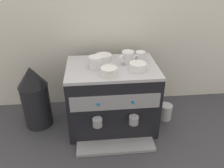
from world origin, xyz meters
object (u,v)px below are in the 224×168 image
espresso_machine (112,97)px  ceramic_cup_1 (95,62)px  milk_pitcher (166,112)px  coffee_grinder (35,96)px  ceramic_bowl_1 (138,67)px  ceramic_cup_0 (127,57)px  ceramic_cup_2 (140,57)px  ceramic_bowl_2 (104,57)px  ceramic_bowl_0 (109,72)px

espresso_machine → ceramic_cup_1: (-0.10, -0.01, 0.25)m
milk_pitcher → ceramic_cup_1: bearing=-176.8°
espresso_machine → coffee_grinder: espresso_machine is taller
ceramic_bowl_1 → ceramic_cup_0: bearing=112.0°
espresso_machine → ceramic_cup_1: size_ratio=4.68×
ceramic_cup_2 → milk_pitcher: ceramic_cup_2 is taller
espresso_machine → ceramic_bowl_2: bearing=113.5°
ceramic_bowl_0 → milk_pitcher: ceramic_bowl_0 is taller
ceramic_cup_0 → ceramic_cup_2: (0.08, 0.01, -0.00)m
ceramic_cup_1 → ceramic_bowl_0: 0.12m
ceramic_cup_2 → ceramic_bowl_2: bearing=167.7°
coffee_grinder → milk_pitcher: bearing=-2.1°
ceramic_cup_2 → ceramic_bowl_0: bearing=-141.9°
ceramic_bowl_2 → coffee_grinder: size_ratio=0.24×
coffee_grinder → milk_pitcher: size_ratio=3.82×
espresso_machine → ceramic_bowl_2: size_ratio=5.42×
milk_pitcher → ceramic_bowl_0: bearing=-162.8°
espresso_machine → ceramic_bowl_0: 0.26m
espresso_machine → ceramic_bowl_1: ceramic_bowl_1 is taller
ceramic_cup_0 → ceramic_bowl_0: bearing=-129.8°
espresso_machine → ceramic_bowl_0: (-0.03, -0.11, 0.24)m
ceramic_cup_0 → milk_pitcher: ceramic_cup_0 is taller
espresso_machine → ceramic_cup_0: size_ratio=5.29×
espresso_machine → ceramic_cup_0: ceramic_cup_0 is taller
espresso_machine → milk_pitcher: bearing=2.7°
milk_pitcher → coffee_grinder: bearing=177.9°
espresso_machine → milk_pitcher: size_ratio=4.91×
ceramic_bowl_0 → espresso_machine: bearing=75.4°
ceramic_bowl_0 → milk_pitcher: bearing=17.2°
ceramic_cup_1 → coffee_grinder: size_ratio=0.27×
ceramic_bowl_1 → coffee_grinder: ceramic_bowl_1 is taller
ceramic_cup_0 → ceramic_cup_2: 0.08m
ceramic_cup_0 → coffee_grinder: bearing=179.5°
ceramic_bowl_0 → ceramic_bowl_1: 0.18m
ceramic_cup_0 → ceramic_cup_2: ceramic_cup_0 is taller
ceramic_cup_1 → milk_pitcher: 0.63m
espresso_machine → ceramic_cup_1: bearing=-175.0°
ceramic_bowl_0 → milk_pitcher: 0.58m
ceramic_bowl_2 → coffee_grinder: ceramic_bowl_2 is taller
ceramic_cup_0 → ceramic_bowl_1: 0.12m
ceramic_cup_1 → coffee_grinder: (-0.40, 0.06, -0.25)m
ceramic_cup_0 → ceramic_bowl_0: 0.20m
ceramic_cup_2 → ceramic_cup_1: bearing=-167.3°
ceramic_cup_0 → ceramic_bowl_0: (-0.13, -0.15, -0.02)m
espresso_machine → milk_pitcher: (0.38, 0.02, -0.16)m
espresso_machine → ceramic_bowl_0: size_ratio=5.90×
ceramic_bowl_0 → ceramic_cup_1: bearing=125.4°
ceramic_cup_0 → coffee_grinder: ceramic_cup_0 is taller
coffee_grinder → milk_pitcher: coffee_grinder is taller
ceramic_bowl_2 → ceramic_cup_2: bearing=-12.3°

